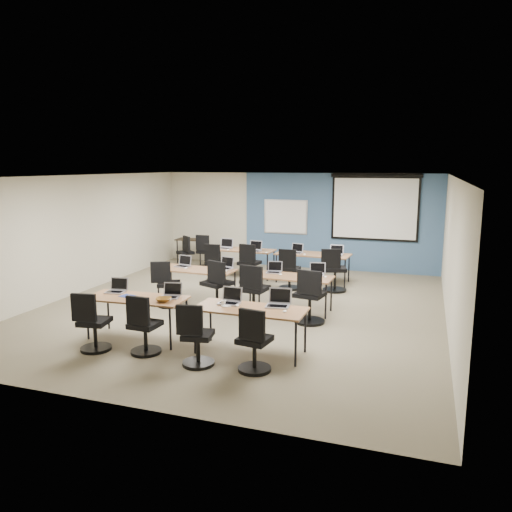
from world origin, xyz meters
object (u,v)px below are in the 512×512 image
at_px(training_table_back_right, 313,255).
at_px(laptop_10, 297,251).
at_px(task_chair_7, 310,301).
at_px(laptop_9, 255,248).
at_px(task_chair_1, 144,330).
at_px(task_chair_10, 289,273).
at_px(spare_chair_b, 186,255).
at_px(training_table_front_left, 136,300).
at_px(training_table_front_right, 250,311).
at_px(laptop_4, 183,264).
at_px(laptop_0, 117,289).
at_px(training_table_back_left, 243,251).
at_px(laptop_1, 171,294).
at_px(laptop_6, 274,270).
at_px(task_chair_0, 92,327).
at_px(task_chair_4, 167,288).
at_px(projector_screen, 375,204).
at_px(laptop_3, 279,302).
at_px(laptop_11, 336,253).
at_px(task_chair_5, 217,289).
at_px(task_chair_9, 249,267).
at_px(task_chair_11, 334,274).
at_px(whiteboard, 286,217).
at_px(task_chair_3, 254,346).
at_px(task_chair_6, 253,295).
at_px(training_table_mid_right, 291,278).
at_px(laptop_7, 317,272).
at_px(training_table_mid_left, 196,271).
at_px(laptop_5, 226,266).
at_px(task_chair_2, 196,340).
at_px(laptop_8, 226,246).
at_px(laptop_2, 230,299).
at_px(utility_table, 191,242).
at_px(spare_chair_a, 205,254).
at_px(task_chair_8, 215,266).

xyz_separation_m(training_table_back_right, laptop_10, (-0.41, -0.04, 0.10)).
bearing_deg(task_chair_7, laptop_9, 133.34).
xyz_separation_m(task_chair_1, task_chair_10, (1.06, 4.72, 0.01)).
bearing_deg(spare_chair_b, training_table_front_left, -31.97).
bearing_deg(training_table_front_right, laptop_4, 133.98).
height_order(laptop_0, task_chair_1, laptop_0).
bearing_deg(training_table_back_left, laptop_1, -82.19).
bearing_deg(task_chair_7, laptop_6, 147.41).
distance_m(task_chair_0, task_chair_4, 2.63).
distance_m(projector_screen, laptop_10, 2.67).
bearing_deg(task_chair_1, laptop_0, 144.39).
bearing_deg(laptop_3, laptop_11, 81.66).
distance_m(task_chair_5, task_chair_9, 2.39).
height_order(task_chair_7, task_chair_11, task_chair_7).
relative_size(whiteboard, task_chair_3, 1.32).
height_order(laptop_3, task_chair_6, task_chair_6).
height_order(whiteboard, task_chair_7, whiteboard).
distance_m(whiteboard, training_table_mid_right, 4.61).
relative_size(training_table_mid_right, laptop_7, 5.18).
xyz_separation_m(laptop_7, task_chair_10, (-0.97, 1.45, -0.38)).
bearing_deg(laptop_1, training_table_mid_left, 92.85).
bearing_deg(projector_screen, task_chair_0, -115.56).
bearing_deg(training_table_front_right, laptop_11, 84.87).
height_order(laptop_5, task_chair_9, task_chair_9).
relative_size(task_chair_7, task_chair_9, 1.03).
xyz_separation_m(laptop_1, laptop_3, (1.86, 0.09, 0.01)).
xyz_separation_m(whiteboard, task_chair_7, (1.87, -5.00, -1.01)).
xyz_separation_m(task_chair_4, laptop_7, (2.99, 0.78, 0.39)).
relative_size(training_table_front_left, training_table_mid_right, 1.02).
xyz_separation_m(laptop_5, laptop_11, (1.97, 2.34, 0.00)).
bearing_deg(training_table_back_left, laptop_9, -18.27).
bearing_deg(training_table_back_left, spare_chair_b, 168.02).
height_order(whiteboard, training_table_front_right, whiteboard).
bearing_deg(laptop_11, laptop_3, -95.60).
height_order(task_chair_2, laptop_8, laptop_8).
bearing_deg(laptop_3, projector_screen, 75.61).
distance_m(laptop_2, task_chair_7, 1.88).
xyz_separation_m(task_chair_3, utility_table, (-4.38, 6.91, 0.25)).
bearing_deg(training_table_mid_left, task_chair_6, -18.97).
height_order(laptop_6, task_chair_9, task_chair_9).
distance_m(task_chair_9, spare_chair_a, 2.32).
bearing_deg(task_chair_11, laptop_7, -110.02).
xyz_separation_m(task_chair_3, task_chair_4, (-2.81, 2.58, 0.01)).
bearing_deg(task_chair_3, training_table_front_right, 121.92).
bearing_deg(laptop_8, training_table_back_right, 1.23).
xyz_separation_m(task_chair_8, laptop_10, (1.94, 0.71, 0.38)).
xyz_separation_m(laptop_5, laptop_10, (0.97, 2.34, -0.00)).
bearing_deg(training_table_mid_left, task_chair_11, 38.34).
xyz_separation_m(training_table_back_left, laptop_0, (-0.53, -4.92, 0.11)).
relative_size(training_table_back_right, laptop_6, 6.15).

